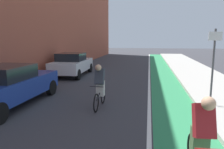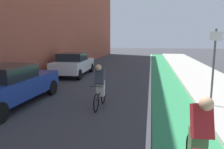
# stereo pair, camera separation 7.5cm
# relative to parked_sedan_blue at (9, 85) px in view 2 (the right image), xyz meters

# --- Properties ---
(ground_plane) EXTENTS (87.26, 87.26, 0.00)m
(ground_plane) POSITION_rel_parked_sedan_blue_xyz_m (2.90, 5.54, -0.79)
(ground_plane) COLOR #38383D
(bike_lane_paint) EXTENTS (1.60, 39.67, 0.00)m
(bike_lane_paint) POSITION_rel_parked_sedan_blue_xyz_m (6.05, 7.54, -0.78)
(bike_lane_paint) COLOR #2D8451
(bike_lane_paint) RESTS_ON ground
(lane_divider_stripe) EXTENTS (0.12, 39.67, 0.00)m
(lane_divider_stripe) POSITION_rel_parked_sedan_blue_xyz_m (5.15, 7.54, -0.78)
(lane_divider_stripe) COLOR white
(lane_divider_stripe) RESTS_ON ground
(sidewalk_right) EXTENTS (3.16, 39.67, 0.14)m
(sidewalk_right) POSITION_rel_parked_sedan_blue_xyz_m (8.43, 7.54, -0.72)
(sidewalk_right) COLOR #A8A59E
(sidewalk_right) RESTS_ON ground
(parked_sedan_blue) EXTENTS (1.90, 4.52, 1.53)m
(parked_sedan_blue) POSITION_rel_parked_sedan_blue_xyz_m (0.00, 0.00, 0.00)
(parked_sedan_blue) COLOR navy
(parked_sedan_blue) RESTS_ON ground
(parked_sedan_white) EXTENTS (2.02, 4.29, 1.53)m
(parked_sedan_white) POSITION_rel_parked_sedan_blue_xyz_m (0.00, 6.76, -0.00)
(parked_sedan_white) COLOR silver
(parked_sedan_white) RESTS_ON ground
(cyclist_mid) EXTENTS (0.48, 1.71, 1.61)m
(cyclist_mid) POSITION_rel_parked_sedan_blue_xyz_m (6.00, -3.43, 0.06)
(cyclist_mid) COLOR black
(cyclist_mid) RESTS_ON ground
(cyclist_trailing) EXTENTS (0.48, 1.69, 1.60)m
(cyclist_trailing) POSITION_rel_parked_sedan_blue_xyz_m (3.37, 0.38, 0.02)
(cyclist_trailing) COLOR black
(cyclist_trailing) RESTS_ON ground
(street_sign_post) EXTENTS (0.44, 0.07, 2.68)m
(street_sign_post) POSITION_rel_parked_sedan_blue_xyz_m (7.30, 0.90, 0.95)
(street_sign_post) COLOR #4C4C51
(street_sign_post) RESTS_ON sidewalk_right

